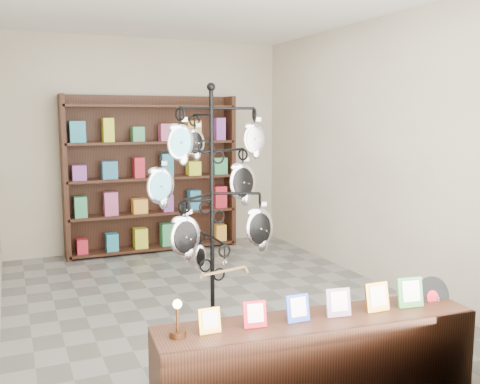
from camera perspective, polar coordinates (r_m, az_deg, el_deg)
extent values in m
plane|color=slate|center=(5.73, -3.36, -11.36)|extent=(5.00, 5.00, 0.00)
plane|color=beige|center=(7.81, -9.83, 4.95)|extent=(4.00, 0.00, 4.00)
plane|color=beige|center=(3.20, 12.06, 0.70)|extent=(4.00, 0.00, 4.00)
plane|color=beige|center=(6.39, 13.65, 4.19)|extent=(0.00, 5.00, 5.00)
plane|color=white|center=(5.52, -3.63, 19.49)|extent=(5.00, 5.00, 0.00)
cylinder|color=black|center=(4.82, -2.91, -15.02)|extent=(0.50, 0.50, 0.03)
cylinder|color=black|center=(4.51, -3.01, -2.70)|extent=(0.04, 0.04, 2.12)
sphere|color=black|center=(4.44, -3.11, 11.14)|extent=(0.07, 0.07, 0.07)
ellipsoid|color=silver|center=(4.79, -4.27, -6.91)|extent=(0.12, 0.05, 0.22)
cube|color=#A26E43|center=(4.32, -1.65, -8.40)|extent=(0.40, 0.11, 0.04)
cube|color=black|center=(3.85, 8.23, -17.02)|extent=(2.26, 0.65, 0.55)
cube|color=gold|center=(3.46, -3.29, -13.54)|extent=(0.15, 0.06, 0.16)
cube|color=red|center=(3.54, 1.58, -12.90)|extent=(0.16, 0.07, 0.17)
cube|color=#263FA5|center=(3.65, 6.17, -12.22)|extent=(0.17, 0.07, 0.18)
cube|color=#E54C33|center=(3.78, 10.45, -11.51)|extent=(0.18, 0.07, 0.19)
cube|color=gold|center=(3.93, 14.40, -10.80)|extent=(0.19, 0.08, 0.20)
cube|color=#337233|center=(4.08, 17.69, -10.16)|extent=(0.20, 0.08, 0.21)
cylinder|color=black|center=(4.27, 19.80, -10.48)|extent=(0.31, 0.10, 0.30)
cylinder|color=red|center=(4.27, 19.83, -10.49)|extent=(0.10, 0.04, 0.10)
cylinder|color=#412512|center=(3.44, -6.65, -14.81)|extent=(0.10, 0.10, 0.04)
cylinder|color=#412512|center=(3.40, -6.67, -13.39)|extent=(0.02, 0.02, 0.14)
sphere|color=#FFBF59|center=(3.37, -6.70, -11.78)|extent=(0.06, 0.06, 0.06)
cube|color=black|center=(7.79, -9.65, 1.99)|extent=(2.40, 0.04, 2.20)
cube|color=black|center=(7.43, -18.21, 1.42)|extent=(0.06, 0.36, 2.20)
cube|color=black|center=(8.00, -1.14, 2.25)|extent=(0.06, 0.36, 2.20)
cube|color=black|center=(7.81, -9.19, -5.81)|extent=(2.36, 0.36, 0.04)
cube|color=black|center=(7.71, -9.27, -2.19)|extent=(2.36, 0.36, 0.03)
cube|color=black|center=(7.64, -9.35, 1.50)|extent=(2.36, 0.36, 0.04)
cube|color=black|center=(7.60, -9.44, 5.25)|extent=(2.36, 0.36, 0.04)
cube|color=black|center=(7.59, -9.52, 9.02)|extent=(2.36, 0.36, 0.04)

